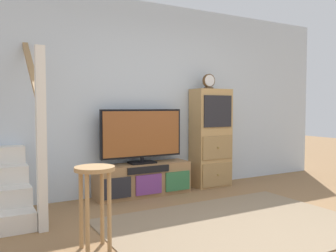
% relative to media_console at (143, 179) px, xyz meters
% --- Properties ---
extents(ground_plane, '(20.00, 20.00, 0.00)m').
position_rel_media_console_xyz_m(ground_plane, '(0.30, -2.19, -0.22)').
color(ground_plane, olive).
extents(back_wall, '(6.40, 0.12, 2.70)m').
position_rel_media_console_xyz_m(back_wall, '(0.30, 0.27, 1.13)').
color(back_wall, silver).
rests_on(back_wall, ground_plane).
extents(area_rug, '(2.60, 1.80, 0.01)m').
position_rel_media_console_xyz_m(area_rug, '(0.30, -1.59, -0.21)').
color(area_rug, '#847056').
rests_on(area_rug, ground_plane).
extents(media_console, '(1.34, 0.38, 0.44)m').
position_rel_media_console_xyz_m(media_console, '(0.00, 0.00, 0.00)').
color(media_console, '#997047').
rests_on(media_console, ground_plane).
extents(television, '(1.19, 0.22, 0.74)m').
position_rel_media_console_xyz_m(television, '(0.00, 0.02, 0.62)').
color(television, black).
rests_on(television, media_console).
extents(side_cabinet, '(0.58, 0.38, 1.48)m').
position_rel_media_console_xyz_m(side_cabinet, '(1.15, 0.01, 0.52)').
color(side_cabinet, tan).
rests_on(side_cabinet, ground_plane).
extents(desk_clock, '(0.20, 0.08, 0.22)m').
position_rel_media_console_xyz_m(desk_clock, '(1.09, -0.00, 1.38)').
color(desk_clock, '#4C3823').
rests_on(desk_clock, side_cabinet).
extents(bar_stool_near, '(0.34, 0.34, 0.71)m').
position_rel_media_console_xyz_m(bar_stool_near, '(-1.14, -1.48, 0.31)').
color(bar_stool_near, '#A37A4C').
rests_on(bar_stool_near, ground_plane).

